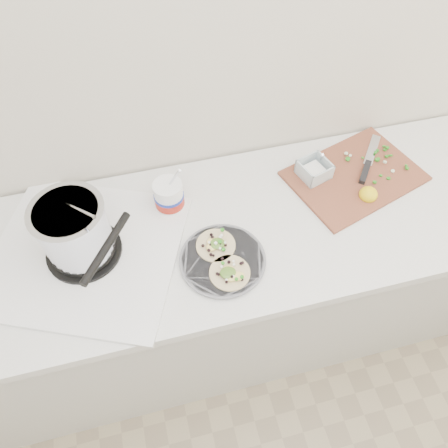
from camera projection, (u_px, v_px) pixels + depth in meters
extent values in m
cube|color=beige|center=(208.00, 69.00, 1.32)|extent=(3.50, 0.05, 2.60)
cube|color=beige|center=(230.00, 287.00, 1.86)|extent=(2.40, 0.62, 0.86)
cube|color=silver|center=(233.00, 231.00, 1.48)|extent=(2.44, 0.66, 0.04)
cube|color=silver|center=(86.00, 253.00, 1.40)|extent=(0.75, 0.73, 0.01)
cylinder|color=black|center=(84.00, 251.00, 1.39)|extent=(0.24, 0.24, 0.01)
torus|color=black|center=(83.00, 248.00, 1.38)|extent=(0.21, 0.21, 0.02)
cylinder|color=silver|center=(74.00, 229.00, 1.29)|extent=(0.21, 0.21, 0.18)
cylinder|color=slate|center=(223.00, 260.00, 1.38)|extent=(0.26, 0.26, 0.01)
cylinder|color=slate|center=(223.00, 260.00, 1.38)|extent=(0.28, 0.28, 0.00)
cylinder|color=white|center=(169.00, 197.00, 1.47)|extent=(0.10, 0.10, 0.12)
cylinder|color=#AD2013|center=(169.00, 199.00, 1.48)|extent=(0.10, 0.10, 0.04)
cylinder|color=#192D99|center=(169.00, 195.00, 1.46)|extent=(0.10, 0.10, 0.01)
cube|color=brown|center=(354.00, 176.00, 1.60)|extent=(0.54, 0.45, 0.01)
cube|color=white|center=(314.00, 171.00, 1.58)|extent=(0.07, 0.07, 0.03)
ellipsoid|color=yellow|center=(369.00, 193.00, 1.52)|extent=(0.06, 0.06, 0.05)
cube|color=silver|center=(372.00, 150.00, 1.66)|extent=(0.13, 0.15, 0.00)
cube|color=black|center=(365.00, 172.00, 1.59)|extent=(0.08, 0.10, 0.02)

